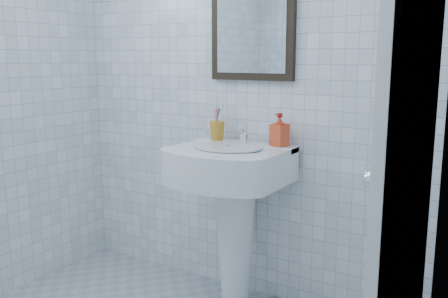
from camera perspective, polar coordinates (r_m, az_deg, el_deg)
The scene contains 10 objects.
wall_back at distance 2.83m, azimuth 1.48°, elevation 8.13°, with size 2.20×0.02×2.50m, color white.
wall_right at distance 1.29m, azimuth 16.72°, elevation 4.85°, with size 0.02×2.40×2.50m, color white.
washbasin at distance 2.70m, azimuth 1.05°, elevation -5.75°, with size 0.59×0.43×0.91m.
faucet at distance 2.72m, azimuth 2.25°, elevation 1.69°, with size 0.05×0.11×0.12m.
toothbrush_cup at distance 2.81m, azimuth -0.80°, elevation 2.11°, with size 0.09×0.09×0.11m, color orange, non-canonical shape.
soap_dispenser at distance 2.63m, azimuth 6.37°, elevation 2.20°, with size 0.08×0.08×0.17m, color red.
wall_mirror at distance 2.77m, azimuth 3.24°, elevation 14.28°, with size 0.50×0.04×0.62m.
bathroom_door at distance 1.86m, azimuth 20.27°, elevation -1.55°, with size 0.04×0.80×2.00m, color white.
towel_ring at distance 1.99m, azimuth 20.67°, elevation 0.67°, with size 0.18×0.18×0.01m, color white.
hand_towel at distance 2.03m, azimuth 19.79°, elevation -4.28°, with size 0.03×0.16×0.38m, color beige.
Camera 1 is at (1.44, -1.24, 1.37)m, focal length 40.00 mm.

